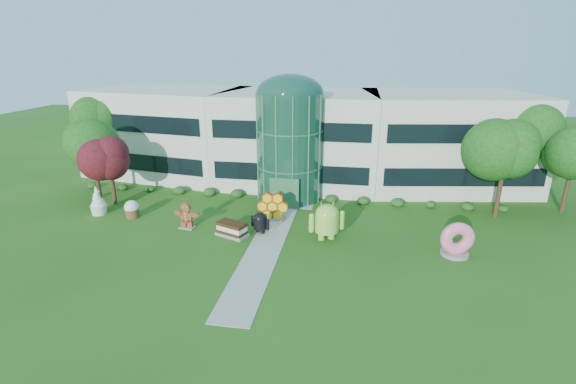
% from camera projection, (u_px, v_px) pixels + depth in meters
% --- Properties ---
extents(ground, '(140.00, 140.00, 0.00)m').
position_uv_depth(ground, '(262.00, 255.00, 28.87)').
color(ground, '#215114').
rests_on(ground, ground).
extents(building, '(46.00, 15.00, 9.30)m').
position_uv_depth(building, '(299.00, 137.00, 44.12)').
color(building, beige).
rests_on(building, ground).
extents(atrium, '(6.00, 6.00, 9.80)m').
position_uv_depth(atrium, '(290.00, 147.00, 38.45)').
color(atrium, '#194738').
rests_on(atrium, ground).
extents(walkway, '(2.40, 20.00, 0.04)m').
position_uv_depth(walkway, '(268.00, 242.00, 30.73)').
color(walkway, '#9E9E93').
rests_on(walkway, ground).
extents(tree_red, '(4.00, 4.00, 6.00)m').
position_uv_depth(tree_red, '(111.00, 173.00, 37.29)').
color(tree_red, '#3F0C14').
rests_on(tree_red, ground).
extents(trees_backdrop, '(52.00, 8.00, 8.40)m').
position_uv_depth(trees_backdrop, '(291.00, 152.00, 39.61)').
color(trees_backdrop, '#114412').
rests_on(trees_backdrop, ground).
extents(android_green, '(3.37, 2.86, 3.23)m').
position_uv_depth(android_green, '(327.00, 219.00, 30.74)').
color(android_green, '#92D444').
rests_on(android_green, ground).
extents(android_black, '(2.06, 1.75, 1.98)m').
position_uv_depth(android_black, '(260.00, 221.00, 31.95)').
color(android_black, black).
rests_on(android_black, ground).
extents(donut, '(2.56, 1.59, 2.48)m').
position_uv_depth(donut, '(457.00, 238.00, 28.48)').
color(donut, '#E55785').
rests_on(donut, ground).
extents(gingerbread, '(2.44, 1.19, 2.16)m').
position_uv_depth(gingerbread, '(186.00, 215.00, 32.84)').
color(gingerbread, brown).
rests_on(gingerbread, ground).
extents(ice_cream_sandwich, '(2.72, 2.04, 1.09)m').
position_uv_depth(ice_cream_sandwich, '(232.00, 229.00, 31.64)').
color(ice_cream_sandwich, '#301D0A').
rests_on(ice_cream_sandwich, ground).
extents(honeycomb, '(2.78, 1.08, 2.15)m').
position_uv_depth(honeycomb, '(273.00, 207.00, 34.46)').
color(honeycomb, yellow).
rests_on(honeycomb, ground).
extents(froyo, '(1.61, 1.61, 2.49)m').
position_uv_depth(froyo, '(98.00, 200.00, 35.53)').
color(froyo, white).
rests_on(froyo, ground).
extents(cupcake, '(1.49, 1.49, 1.54)m').
position_uv_depth(cupcake, '(132.00, 209.00, 34.94)').
color(cupcake, white).
rests_on(cupcake, ground).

